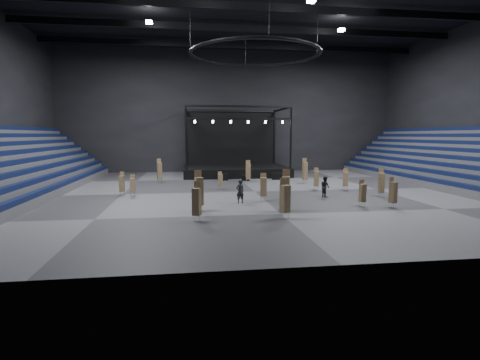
{
  "coord_description": "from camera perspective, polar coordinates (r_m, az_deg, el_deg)",
  "views": [
    {
      "loc": [
        -6.35,
        -35.55,
        5.48
      ],
      "look_at": [
        -1.71,
        -2.0,
        1.4
      ],
      "focal_mm": 28.0,
      "sensor_mm": 36.0,
      "label": 1
    }
  ],
  "objects": [
    {
      "name": "chair_stack_12",
      "position": [
        24.71,
        6.86,
        -2.72
      ],
      "size": [
        0.69,
        0.69,
        2.67
      ],
      "rotation": [
        0.0,
        0.0,
        0.39
      ],
      "color": "silver",
      "rests_on": "floor"
    },
    {
      "name": "chair_stack_7",
      "position": [
        43.2,
        1.25,
        1.15
      ],
      "size": [
        0.56,
        0.56,
        2.25
      ],
      "rotation": [
        0.0,
        0.0,
        -0.22
      ],
      "color": "silver",
      "rests_on": "floor"
    },
    {
      "name": "man_center",
      "position": [
        30.22,
        0.01,
        -1.76
      ],
      "size": [
        0.8,
        0.65,
        1.9
      ],
      "primitive_type": "imported",
      "rotation": [
        0.0,
        0.0,
        3.46
      ],
      "color": "black",
      "rests_on": "floor"
    },
    {
      "name": "chair_stack_16",
      "position": [
        34.7,
        -16.04,
        -0.75
      ],
      "size": [
        0.43,
        0.43,
        1.97
      ],
      "rotation": [
        0.0,
        0.0,
        0.01
      ],
      "color": "silver",
      "rests_on": "floor"
    },
    {
      "name": "roof_girders",
      "position": [
        37.97,
        2.36,
        24.84
      ],
      "size": [
        49.0,
        30.35,
        0.7
      ],
      "color": "black",
      "rests_on": "ceiling"
    },
    {
      "name": "chair_stack_4",
      "position": [
        27.13,
        6.99,
        -1.52
      ],
      "size": [
        0.7,
        0.7,
        3.03
      ],
      "rotation": [
        0.0,
        0.0,
        -0.34
      ],
      "color": "silver",
      "rests_on": "floor"
    },
    {
      "name": "bleachers_right",
      "position": [
        46.21,
        31.5,
        1.2
      ],
      "size": [
        7.2,
        40.0,
        6.4
      ],
      "color": "#535356",
      "rests_on": "floor"
    },
    {
      "name": "crew_member",
      "position": [
        34.07,
        12.84,
        -1.0
      ],
      "size": [
        0.86,
        1.01,
        1.84
      ],
      "primitive_type": "imported",
      "rotation": [
        0.0,
        0.0,
        1.77
      ],
      "color": "black",
      "rests_on": "floor"
    },
    {
      "name": "chair_stack_13",
      "position": [
        30.51,
        22.29,
        -1.68
      ],
      "size": [
        0.6,
        0.6,
        2.36
      ],
      "rotation": [
        0.0,
        0.0,
        0.4
      ],
      "color": "silver",
      "rests_on": "floor"
    },
    {
      "name": "flight_case_left",
      "position": [
        45.42,
        -2.65,
        0.44
      ],
      "size": [
        1.29,
        0.78,
        0.81
      ],
      "primitive_type": "cube",
      "rotation": [
        0.0,
        0.0,
        0.16
      ],
      "color": "black",
      "rests_on": "floor"
    },
    {
      "name": "chair_stack_3",
      "position": [
        30.3,
        18.16,
        -1.83
      ],
      "size": [
        0.46,
        0.46,
        2.07
      ],
      "rotation": [
        0.0,
        0.0,
        0.13
      ],
      "color": "silver",
      "rests_on": "floor"
    },
    {
      "name": "wall_front",
      "position": [
        16.26,
        16.23,
        19.11
      ],
      "size": [
        50.0,
        0.2,
        18.0
      ],
      "primitive_type": "cube",
      "color": "black",
      "rests_on": "ground"
    },
    {
      "name": "chair_stack_14",
      "position": [
        35.72,
        -17.56,
        -0.48
      ],
      "size": [
        0.47,
        0.47,
        2.16
      ],
      "rotation": [
        0.0,
        0.0,
        -0.16
      ],
      "color": "silver",
      "rests_on": "floor"
    },
    {
      "name": "chair_stack_5",
      "position": [
        44.32,
        1.26,
        1.49
      ],
      "size": [
        0.57,
        0.57,
        2.51
      ],
      "rotation": [
        0.0,
        0.0,
        -0.03
      ],
      "color": "silver",
      "rests_on": "floor"
    },
    {
      "name": "floor",
      "position": [
        36.52,
        2.23,
        -1.76
      ],
      "size": [
        50.0,
        50.0,
        0.0
      ],
      "primitive_type": "plane",
      "color": "#525154",
      "rests_on": "ground"
    },
    {
      "name": "wall_back",
      "position": [
        57.01,
        -1.48,
        10.41
      ],
      "size": [
        50.0,
        0.2,
        18.0
      ],
      "primitive_type": "cube",
      "color": "black",
      "rests_on": "ground"
    },
    {
      "name": "truss_ring",
      "position": [
        36.89,
        2.33,
        18.63
      ],
      "size": [
        12.3,
        12.3,
        5.15
      ],
      "color": "black",
      "rests_on": "ceiling"
    },
    {
      "name": "flight_case_right",
      "position": [
        46.43,
        5.64,
        0.57
      ],
      "size": [
        1.31,
        0.79,
        0.82
      ],
      "primitive_type": "cube",
      "rotation": [
        0.0,
        0.0,
        -0.15
      ],
      "color": "black",
      "rests_on": "floor"
    },
    {
      "name": "chair_stack_2",
      "position": [
        38.26,
        11.55,
        0.25
      ],
      "size": [
        0.54,
        0.54,
        2.23
      ],
      "rotation": [
        0.0,
        0.0,
        -0.23
      ],
      "color": "silver",
      "rests_on": "floor"
    },
    {
      "name": "bleachers_left",
      "position": [
        39.41,
        -32.72,
        0.32
      ],
      "size": [
        7.2,
        40.0,
        6.4
      ],
      "color": "#535356",
      "rests_on": "floor"
    },
    {
      "name": "chair_stack_10",
      "position": [
        37.73,
        -3.02,
        0.01
      ],
      "size": [
        0.49,
        0.49,
        1.82
      ],
      "rotation": [
        0.0,
        0.0,
        0.15
      ],
      "color": "silver",
      "rests_on": "floor"
    },
    {
      "name": "chair_stack_9",
      "position": [
        38.75,
        15.77,
        0.19
      ],
      "size": [
        0.63,
        0.63,
        2.15
      ],
      "rotation": [
        0.0,
        0.0,
        -0.35
      ],
      "color": "silver",
      "rests_on": "floor"
    },
    {
      "name": "chair_stack_11",
      "position": [
        31.17,
        3.58,
        -0.97
      ],
      "size": [
        0.6,
        0.6,
        2.33
      ],
      "rotation": [
        0.0,
        0.0,
        -0.16
      ],
      "color": "silver",
      "rests_on": "floor"
    },
    {
      "name": "flight_case_mid",
      "position": [
        45.03,
        0.9,
        0.32
      ],
      "size": [
        1.12,
        0.75,
        0.68
      ],
      "primitive_type": "cube",
      "rotation": [
        0.0,
        0.0,
        -0.25
      ],
      "color": "black",
      "rests_on": "floor"
    },
    {
      "name": "stage",
      "position": [
        52.33,
        -0.88,
        2.45
      ],
      "size": [
        14.0,
        10.0,
        9.2
      ],
      "color": "black",
      "rests_on": "floor"
    },
    {
      "name": "chair_stack_8",
      "position": [
        43.18,
        9.86,
        1.43
      ],
      "size": [
        0.53,
        0.53,
        2.88
      ],
      "rotation": [
        0.0,
        0.0,
        0.03
      ],
      "color": "silver",
      "rests_on": "floor"
    },
    {
      "name": "chair_stack_1",
      "position": [
        23.93,
        -6.62,
        -3.2
      ],
      "size": [
        0.62,
        0.62,
        2.58
      ],
      "rotation": [
        0.0,
        0.0,
        -0.41
      ],
      "color": "silver",
      "rests_on": "floor"
    },
    {
      "name": "chair_stack_6",
      "position": [
        43.88,
        -12.17,
        1.42
      ],
      "size": [
        0.63,
        0.63,
        2.8
      ],
      "rotation": [
        0.0,
        0.0,
        0.28
      ],
      "color": "silver",
      "rests_on": "floor"
    },
    {
      "name": "chair_stack_0",
      "position": [
        27.13,
        -6.27,
        -1.61
      ],
      "size": [
        0.65,
        0.65,
        2.95
      ],
      "rotation": [
        0.0,
        0.0,
        0.25
      ],
      "color": "silver",
      "rests_on": "floor"
    },
    {
      "name": "chair_stack_15",
      "position": [
        35.42,
        20.74,
        -0.34
      ],
      "size": [
        0.51,
        0.51,
        2.59
      ],
      "rotation": [
        0.0,
        0.0,
        -0.13
      ],
      "color": "silver",
      "rests_on": "floor"
    }
  ]
}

